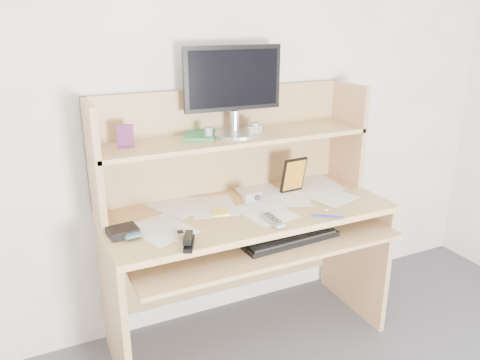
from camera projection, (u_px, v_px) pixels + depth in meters
name	position (u px, v px, depth m)	size (l,w,h in m)	color
back_wall	(221.00, 97.00, 2.40)	(3.60, 0.04, 2.50)	white
desk	(241.00, 213.00, 2.38)	(1.40, 0.70, 1.30)	tan
paper_clutter	(248.00, 208.00, 2.29)	(1.32, 0.54, 0.01)	silver
keyboard	(288.00, 237.00, 2.18)	(0.48, 0.20, 0.03)	black
tv_remote	(273.00, 220.00, 2.13)	(0.04, 0.16, 0.02)	gray
flip_phone	(180.00, 232.00, 2.00)	(0.04, 0.08, 0.02)	silver
stapler	(189.00, 240.00, 1.90)	(0.04, 0.14, 0.04)	black
wallet	(123.00, 231.00, 2.00)	(0.12, 0.10, 0.03)	black
sticky_note_pad	(220.00, 212.00, 2.23)	(0.08, 0.08, 0.01)	#D7DE3A
digital_camera	(252.00, 197.00, 2.34)	(0.09, 0.03, 0.05)	silver
game_case	(294.00, 175.00, 2.46)	(0.13, 0.01, 0.19)	black
blue_pen	(327.00, 216.00, 2.18)	(0.01, 0.01, 0.15)	#191EBC
card_box	(125.00, 136.00, 2.09)	(0.07, 0.02, 0.10)	maroon
shelf_book	(200.00, 135.00, 2.28)	(0.14, 0.20, 0.02)	#338049
chip_stack_a	(259.00, 130.00, 2.33)	(0.04, 0.04, 0.05)	black
chip_stack_b	(208.00, 133.00, 2.23)	(0.04, 0.04, 0.06)	white
chip_stack_c	(252.00, 131.00, 2.29)	(0.04, 0.04, 0.05)	black
chip_stack_d	(255.00, 129.00, 2.29)	(0.04, 0.04, 0.07)	white
monitor	(233.00, 88.00, 2.28)	(0.50, 0.25, 0.43)	#BBBBC0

